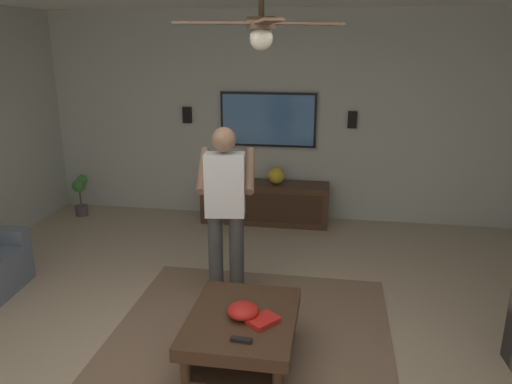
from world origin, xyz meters
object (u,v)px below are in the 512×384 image
object	(u,v)px
bowl	(243,311)
vase_round	(276,176)
book	(263,321)
tv	(268,120)
remote_white	(254,315)
person_standing	(225,203)
wall_speaker_left	(352,120)
ceiling_fan	(262,28)
media_console	(265,203)
coffee_table	(242,328)
remote_black	(241,340)
potted_plant_short	(81,192)
wall_speaker_right	(187,115)

from	to	relation	value
bowl	vase_round	world-z (taller)	vase_round
bowl	book	size ratio (longest dim) A/B	1.07
tv	remote_white	distance (m)	3.48
person_standing	vase_round	xyz separation A→B (m)	(2.04, -0.22, -0.27)
wall_speaker_left	ceiling_fan	xyz separation A→B (m)	(-3.04, 0.73, 1.06)
wall_speaker_left	bowl	bearing A→B (deg)	166.34
media_console	book	world-z (taller)	media_console
coffee_table	wall_speaker_left	distance (m)	3.60
person_standing	book	world-z (taller)	person_standing
coffee_table	person_standing	distance (m)	1.27
bowl	ceiling_fan	xyz separation A→B (m)	(0.31, -0.09, 2.00)
coffee_table	remote_black	distance (m)	0.35
remote_white	media_console	bearing A→B (deg)	153.98
coffee_table	person_standing	world-z (taller)	person_standing
person_standing	wall_speaker_left	distance (m)	2.62
coffee_table	potted_plant_short	distance (m)	4.10
book	vase_round	xyz separation A→B (m)	(3.15, 0.31, 0.24)
potted_plant_short	bowl	xyz separation A→B (m)	(-2.93, -2.89, 0.10)
coffee_table	wall_speaker_right	xyz separation A→B (m)	(3.33, 1.41, 1.10)
wall_speaker_left	coffee_table	bearing A→B (deg)	166.09
tv	person_standing	distance (m)	2.32
book	vase_round	world-z (taller)	vase_round
remote_white	vase_round	distance (m)	3.10
media_console	person_standing	distance (m)	2.15
person_standing	vase_round	bearing A→B (deg)	-14.10
bowl	wall_speaker_left	xyz separation A→B (m)	(3.35, -0.81, 0.94)
coffee_table	tv	distance (m)	3.50
potted_plant_short	remote_black	bearing A→B (deg)	-137.87
tv	potted_plant_short	distance (m)	2.81
vase_round	remote_black	bearing A→B (deg)	-176.76
tv	wall_speaker_right	distance (m)	1.13
potted_plant_short	vase_round	world-z (taller)	vase_round
remote_white	vase_round	bearing A→B (deg)	151.29
potted_plant_short	wall_speaker_left	bearing A→B (deg)	-83.57
media_console	potted_plant_short	bearing A→B (deg)	-86.39
coffee_table	person_standing	xyz separation A→B (m)	(1.04, 0.36, 0.64)
coffee_table	media_console	xyz separation A→B (m)	(3.08, 0.28, -0.02)
wall_speaker_right	remote_white	bearing A→B (deg)	-155.86
remote_black	bowl	bearing A→B (deg)	-76.19
media_console	wall_speaker_left	xyz separation A→B (m)	(0.25, -1.11, 1.12)
media_console	wall_speaker_right	size ratio (longest dim) A/B	7.73
remote_white	wall_speaker_left	xyz separation A→B (m)	(3.34, -0.74, 0.98)
potted_plant_short	book	size ratio (longest dim) A/B	2.62
tv	remote_black	distance (m)	3.78
person_standing	wall_speaker_left	world-z (taller)	person_standing
coffee_table	potted_plant_short	world-z (taller)	potted_plant_short
bowl	ceiling_fan	bearing A→B (deg)	-15.30
person_standing	remote_black	bearing A→B (deg)	-171.15
bowl	book	bearing A→B (deg)	-108.41
potted_plant_short	remote_black	distance (m)	4.37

